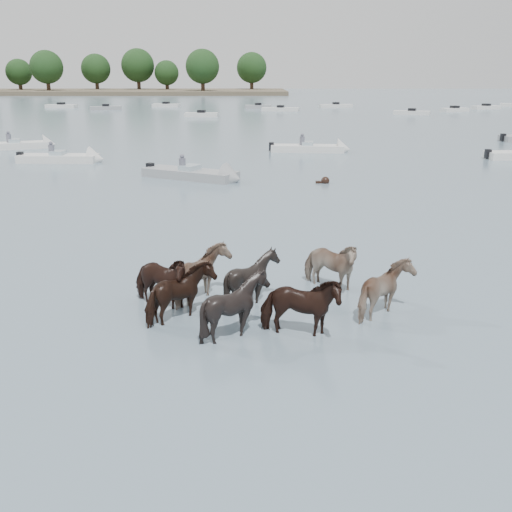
{
  "coord_description": "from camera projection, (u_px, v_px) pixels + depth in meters",
  "views": [
    {
      "loc": [
        0.45,
        -12.04,
        5.51
      ],
      "look_at": [
        0.59,
        1.78,
        1.1
      ],
      "focal_mm": 40.43,
      "sensor_mm": 36.0,
      "label": 1
    }
  ],
  "objects": [
    {
      "name": "ground",
      "position": [
        231.0,
        326.0,
        13.14
      ],
      "size": [
        400.0,
        400.0,
        0.0
      ],
      "primitive_type": "plane",
      "color": "slate",
      "rests_on": "ground"
    },
    {
      "name": "pony_herd",
      "position": [
        255.0,
        288.0,
        13.66
      ],
      "size": [
        7.2,
        4.44,
        1.55
      ],
      "color": "black",
      "rests_on": "ground"
    },
    {
      "name": "swimming_pony",
      "position": [
        324.0,
        181.0,
        30.02
      ],
      "size": [
        0.72,
        0.44,
        0.44
      ],
      "color": "black",
      "rests_on": "ground"
    },
    {
      "name": "motorboat_a",
      "position": [
        70.0,
        159.0,
        37.01
      ],
      "size": [
        5.61,
        1.79,
        1.92
      ],
      "rotation": [
        0.0,
        0.0,
        -0.04
      ],
      "color": "silver",
      "rests_on": "ground"
    },
    {
      "name": "motorboat_b",
      "position": [
        202.0,
        175.0,
        30.98
      ],
      "size": [
        5.89,
        4.16,
        1.92
      ],
      "rotation": [
        0.0,
        0.0,
        -0.49
      ],
      "color": "gray",
      "rests_on": "ground"
    },
    {
      "name": "motorboat_c",
      "position": [
        318.0,
        149.0,
        41.83
      ],
      "size": [
        5.93,
        2.13,
        1.92
      ],
      "rotation": [
        0.0,
        0.0,
        -0.09
      ],
      "color": "silver",
      "rests_on": "ground"
    },
    {
      "name": "motorboat_f",
      "position": [
        26.0,
        145.0,
        43.8
      ],
      "size": [
        5.64,
        3.41,
        1.92
      ],
      "rotation": [
        0.0,
        0.0,
        0.36
      ],
      "color": "silver",
      "rests_on": "ground"
    },
    {
      "name": "distant_flotilla",
      "position": [
        255.0,
        109.0,
        87.48
      ],
      "size": [
        105.38,
        27.9,
        0.93
      ],
      "color": "silver",
      "rests_on": "ground"
    },
    {
      "name": "treeline",
      "position": [
        10.0,
        69.0,
        152.77
      ],
      "size": [
        151.11,
        23.33,
        12.41
      ],
      "color": "#382619",
      "rests_on": "ground"
    }
  ]
}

